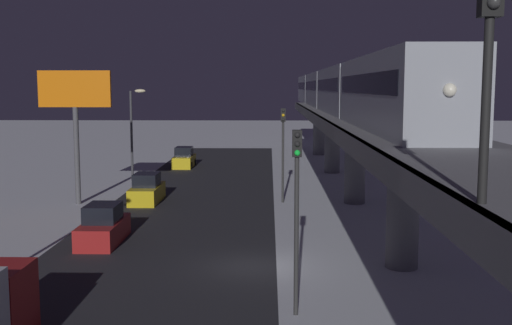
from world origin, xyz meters
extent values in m
plane|color=silver|center=(0.00, 0.00, 0.00)|extent=(240.00, 240.00, 0.00)
cube|color=#28282D|center=(4.41, 0.00, 0.00)|extent=(11.00, 106.34, 0.01)
cube|color=slate|center=(-6.54, 0.00, 5.46)|extent=(5.00, 106.34, 0.80)
cube|color=#38383D|center=(-4.16, 0.00, 5.46)|extent=(0.24, 104.22, 0.80)
cylinder|color=slate|center=(-6.54, -45.58, 2.53)|extent=(1.40, 1.40, 5.06)
cylinder|color=slate|center=(-6.54, -30.38, 2.53)|extent=(1.40, 1.40, 5.06)
cylinder|color=slate|center=(-6.54, -15.19, 2.53)|extent=(1.40, 1.40, 5.06)
cylinder|color=slate|center=(-6.54, 0.00, 2.53)|extent=(1.40, 1.40, 5.06)
cube|color=#999EA8|center=(-6.54, -2.66, 7.56)|extent=(2.90, 18.00, 3.40)
cube|color=black|center=(-6.54, -2.66, 7.97)|extent=(2.94, 16.20, 0.90)
cube|color=#999EA8|center=(-6.54, -21.26, 7.56)|extent=(2.90, 18.00, 3.40)
cube|color=black|center=(-6.54, -21.26, 7.97)|extent=(2.94, 16.20, 0.90)
cube|color=#999EA8|center=(-6.54, -39.86, 7.56)|extent=(2.90, 18.00, 3.40)
cube|color=black|center=(-6.54, -39.86, 7.97)|extent=(2.94, 16.20, 0.90)
cube|color=#999EA8|center=(-6.54, -58.46, 7.56)|extent=(2.90, 18.00, 3.40)
cube|color=black|center=(-6.54, -58.46, 7.97)|extent=(2.94, 16.20, 0.90)
sphere|color=white|center=(-6.54, 6.39, 7.73)|extent=(0.44, 0.44, 0.44)
cylinder|color=black|center=(-4.36, 16.15, 7.46)|extent=(0.16, 0.16, 3.20)
sphere|color=#333333|center=(-4.36, 16.31, 9.18)|extent=(0.22, 0.22, 0.22)
cube|color=gold|center=(7.61, -34.20, 0.55)|extent=(1.80, 4.58, 1.10)
cube|color=black|center=(7.61, -34.20, 1.54)|extent=(1.58, 2.20, 0.87)
cylinder|color=black|center=(6.76, -32.78, 0.32)|extent=(0.20, 0.64, 0.64)
cylinder|color=black|center=(8.47, -32.78, 0.32)|extent=(0.20, 0.64, 0.64)
cylinder|color=black|center=(6.76, -35.62, 0.32)|extent=(0.20, 0.64, 0.64)
cylinder|color=black|center=(8.47, -35.62, 0.32)|extent=(0.20, 0.64, 0.64)
cube|color=#A51E1E|center=(7.61, -4.05, 0.55)|extent=(1.80, 4.45, 1.10)
cube|color=black|center=(7.61, -4.05, 1.54)|extent=(1.58, 2.14, 0.87)
cube|color=gold|center=(7.61, -15.39, 0.55)|extent=(1.80, 4.58, 1.10)
cube|color=black|center=(7.61, -15.39, 1.54)|extent=(1.58, 2.20, 0.87)
cylinder|color=#2D2D2D|center=(-1.69, 5.82, 2.75)|extent=(0.16, 0.16, 5.50)
cube|color=black|center=(-1.69, 5.82, 5.95)|extent=(0.32, 0.32, 0.90)
sphere|color=black|center=(-1.69, 6.00, 6.25)|extent=(0.20, 0.20, 0.20)
sphere|color=black|center=(-1.69, 6.00, 5.95)|extent=(0.20, 0.20, 0.20)
sphere|color=#19E53F|center=(-1.69, 6.00, 5.65)|extent=(0.20, 0.20, 0.20)
cylinder|color=#2D2D2D|center=(-1.69, -15.32, 2.75)|extent=(0.16, 0.16, 5.50)
cube|color=black|center=(-1.69, -15.32, 5.95)|extent=(0.32, 0.32, 0.90)
sphere|color=black|center=(-1.69, -15.14, 6.25)|extent=(0.20, 0.20, 0.20)
sphere|color=yellow|center=(-1.69, -15.14, 5.95)|extent=(0.20, 0.20, 0.20)
sphere|color=black|center=(-1.69, -15.14, 5.65)|extent=(0.20, 0.20, 0.20)
cylinder|color=#4C4C51|center=(12.09, -14.53, 3.25)|extent=(0.36, 0.36, 6.50)
cube|color=orange|center=(12.09, -14.53, 7.70)|extent=(4.80, 0.30, 2.40)
cylinder|color=#38383D|center=(10.71, -25.00, 3.75)|extent=(0.20, 0.20, 7.50)
ellipsoid|color=#F4E5B2|center=(9.91, -25.00, 7.50)|extent=(0.90, 0.44, 0.30)
camera|label=1|loc=(-0.75, 26.66, 7.83)|focal=43.87mm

